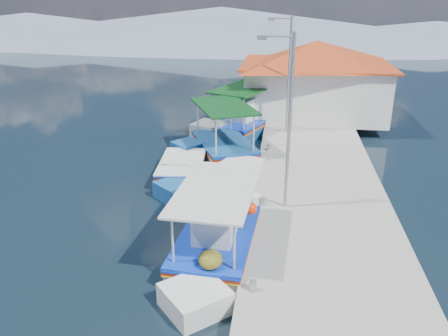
# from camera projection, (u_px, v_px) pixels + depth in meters

# --- Properties ---
(ground) EXTENTS (160.00, 160.00, 0.00)m
(ground) POSITION_uv_depth(u_px,v_px,m) (144.00, 238.00, 15.09)
(ground) COLOR black
(ground) RESTS_ON ground
(quay) EXTENTS (5.00, 44.00, 0.50)m
(quay) POSITION_uv_depth(u_px,v_px,m) (315.00, 172.00, 19.82)
(quay) COLOR gray
(quay) RESTS_ON ground
(bollards) EXTENTS (0.20, 17.20, 0.30)m
(bollards) POSITION_uv_depth(u_px,v_px,m) (267.00, 168.00, 19.23)
(bollards) COLOR #A5A8AD
(bollards) RESTS_ON quay
(main_caique) EXTENTS (2.50, 7.55, 2.49)m
(main_caique) POSITION_uv_depth(u_px,v_px,m) (217.00, 239.00, 14.12)
(main_caique) COLOR silver
(main_caique) RESTS_ON ground
(caique_green_canopy) EXTENTS (4.24, 6.99, 2.86)m
(caique_green_canopy) POSITION_uv_depth(u_px,v_px,m) (225.00, 148.00, 22.33)
(caique_green_canopy) COLOR silver
(caique_green_canopy) RESTS_ON ground
(caique_blue_hull) EXTENTS (2.13, 6.19, 1.10)m
(caique_blue_hull) POSITION_uv_depth(u_px,v_px,m) (183.00, 169.00, 20.01)
(caique_blue_hull) COLOR #185091
(caique_blue_hull) RESTS_ON ground
(caique_far) EXTENTS (4.51, 7.67, 2.92)m
(caique_far) POSITION_uv_depth(u_px,v_px,m) (244.00, 123.00, 25.97)
(caique_far) COLOR #185091
(caique_far) RESTS_ON ground
(harbor_building) EXTENTS (10.49, 10.49, 4.40)m
(harbor_building) POSITION_uv_depth(u_px,v_px,m) (315.00, 77.00, 27.15)
(harbor_building) COLOR white
(harbor_building) RESTS_ON quay
(lamp_post_near) EXTENTS (1.21, 0.14, 6.00)m
(lamp_post_near) POSITION_uv_depth(u_px,v_px,m) (287.00, 115.00, 14.97)
(lamp_post_near) COLOR #A5A8AD
(lamp_post_near) RESTS_ON quay
(lamp_post_far) EXTENTS (1.21, 0.14, 6.00)m
(lamp_post_far) POSITION_uv_depth(u_px,v_px,m) (287.00, 69.00, 23.27)
(lamp_post_far) COLOR #A5A8AD
(lamp_post_far) RESTS_ON quay
(mountain_ridge) EXTENTS (171.40, 96.00, 5.50)m
(mountain_ridge) POSITION_uv_depth(u_px,v_px,m) (301.00, 30.00, 65.16)
(mountain_ridge) COLOR slate
(mountain_ridge) RESTS_ON ground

